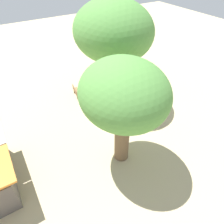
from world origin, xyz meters
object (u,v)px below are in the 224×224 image
object	(u,v)px
shade_tree_main	(124,95)
shade_tree_secondary	(113,32)
person_handler	(156,114)
picnic_table_near	(135,72)
elephant	(120,108)
wooden_bench	(76,92)

from	to	relation	value
shade_tree_main	shade_tree_secondary	distance (m)	6.61
person_handler	picnic_table_near	bearing A→B (deg)	-66.74
shade_tree_secondary	elephant	bearing A→B (deg)	159.85
wooden_bench	person_handler	bearing A→B (deg)	36.15
shade_tree_main	picnic_table_near	xyz separation A→B (m)	(7.68, -6.70, -4.16)
elephant	person_handler	bearing A→B (deg)	-100.61
person_handler	wooden_bench	xyz separation A→B (m)	(6.44, 3.50, -0.48)
elephant	shade_tree_main	size ratio (longest dim) A/B	0.26
person_handler	shade_tree_main	size ratio (longest dim) A/B	0.25
shade_tree_secondary	wooden_bench	bearing A→B (deg)	56.07
shade_tree_main	picnic_table_near	bearing A→B (deg)	-41.08
wooden_bench	picnic_table_near	bearing A→B (deg)	98.15
wooden_bench	picnic_table_near	world-z (taller)	wooden_bench
shade_tree_main	person_handler	bearing A→B (deg)	-72.72
shade_tree_main	wooden_bench	distance (m)	8.75
elephant	picnic_table_near	distance (m)	6.36
person_handler	picnic_table_near	size ratio (longest dim) A/B	0.78
picnic_table_near	person_handler	bearing A→B (deg)	10.43
elephant	wooden_bench	size ratio (longest dim) A/B	1.17
picnic_table_near	wooden_bench	bearing A→B (deg)	-55.07
elephant	shade_tree_secondary	size ratio (longest dim) A/B	0.21
elephant	shade_tree_main	distance (m)	5.57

